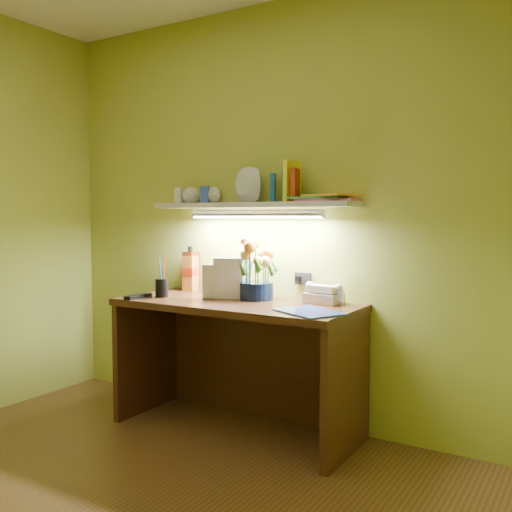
{
  "coord_description": "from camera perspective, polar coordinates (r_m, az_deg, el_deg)",
  "views": [
    {
      "loc": [
        1.78,
        -1.48,
        1.23
      ],
      "look_at": [
        0.04,
        1.35,
        1.0
      ],
      "focal_mm": 40.0,
      "sensor_mm": 36.0,
      "label": 1
    }
  ],
  "objects": [
    {
      "name": "pen_cup",
      "position": [
        3.46,
        -9.41,
        -2.53
      ],
      "size": [
        0.1,
        0.1,
        0.19
      ],
      "primitive_type": "cylinder",
      "rotation": [
        0.0,
        0.0,
        -0.35
      ],
      "color": "black",
      "rests_on": "desk"
    },
    {
      "name": "flower_bouquet",
      "position": [
        3.31,
        0.06,
        -1.36
      ],
      "size": [
        0.28,
        0.28,
        0.35
      ],
      "primitive_type": null,
      "rotation": [
        0.0,
        0.0,
        0.37
      ],
      "color": "#0A173B",
      "rests_on": "desk"
    },
    {
      "name": "telephone",
      "position": [
        3.2,
        6.8,
        -3.7
      ],
      "size": [
        0.21,
        0.16,
        0.12
      ],
      "primitive_type": null,
      "rotation": [
        0.0,
        0.0,
        -0.09
      ],
      "color": "#F3E4CC",
      "rests_on": "desk"
    },
    {
      "name": "whisky_box",
      "position": [
        3.74,
        -6.49,
        -1.52
      ],
      "size": [
        0.09,
        0.09,
        0.25
      ],
      "primitive_type": "cube",
      "rotation": [
        0.0,
        0.0,
        -0.08
      ],
      "color": "#571D09",
      "rests_on": "desk"
    },
    {
      "name": "tv_remote",
      "position": [
        3.45,
        -11.71,
        -3.97
      ],
      "size": [
        0.05,
        0.19,
        0.02
      ],
      "primitive_type": "cube",
      "rotation": [
        0.0,
        0.0,
        -0.0
      ],
      "color": "black",
      "rests_on": "desk"
    },
    {
      "name": "desk_book_b",
      "position": [
        3.35,
        -4.3,
        -2.24
      ],
      "size": [
        0.17,
        0.08,
        0.24
      ],
      "primitive_type": "imported",
      "rotation": [
        0.0,
        0.0,
        0.34
      ],
      "color": "silver",
      "rests_on": "desk"
    },
    {
      "name": "blue_folder",
      "position": [
        2.89,
        5.37,
        -5.59
      ],
      "size": [
        0.39,
        0.36,
        0.01
      ],
      "primitive_type": "cube",
      "rotation": [
        0.0,
        0.0,
        -0.47
      ],
      "color": "blue",
      "rests_on": "desk"
    },
    {
      "name": "wall_shelf",
      "position": [
        3.36,
        0.11,
        5.68
      ],
      "size": [
        1.32,
        0.3,
        0.26
      ],
      "color": "silver",
      "rests_on": "ground"
    },
    {
      "name": "art_card",
      "position": [
        3.46,
        -1.98,
        -2.21
      ],
      "size": [
        0.22,
        0.11,
        0.22
      ],
      "primitive_type": null,
      "rotation": [
        0.0,
        0.0,
        -0.33
      ],
      "color": "silver",
      "rests_on": "desk"
    },
    {
      "name": "desk_clock",
      "position": [
        3.17,
        7.93,
        -4.03
      ],
      "size": [
        0.09,
        0.06,
        0.09
      ],
      "primitive_type": "cube",
      "rotation": [
        0.0,
        0.0,
        0.17
      ],
      "color": "silver",
      "rests_on": "desk"
    },
    {
      "name": "desk",
      "position": [
        3.33,
        -2.0,
        -10.94
      ],
      "size": [
        1.4,
        0.6,
        0.75
      ],
      "primitive_type": "cube",
      "color": "#3D1D10",
      "rests_on": "ground"
    },
    {
      "name": "whisky_bottle",
      "position": [
        3.72,
        -6.57,
        -1.26
      ],
      "size": [
        0.08,
        0.08,
        0.29
      ],
      "primitive_type": null,
      "rotation": [
        0.0,
        0.0,
        0.07
      ],
      "color": "#C26C25",
      "rests_on": "desk"
    },
    {
      "name": "desk_book_a",
      "position": [
        3.37,
        -5.4,
        -2.55
      ],
      "size": [
        0.15,
        0.07,
        0.2
      ],
      "primitive_type": "imported",
      "rotation": [
        0.0,
        0.0,
        0.35
      ],
      "color": "beige",
      "rests_on": "desk"
    }
  ]
}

